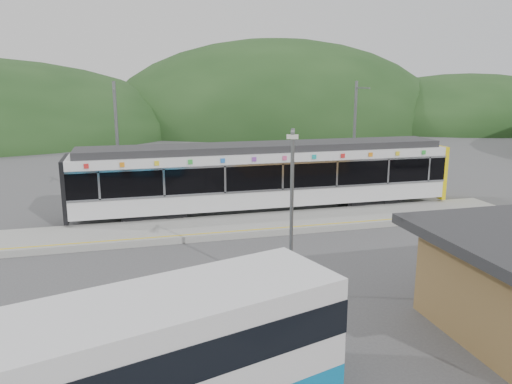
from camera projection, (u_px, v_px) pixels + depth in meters
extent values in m
plane|color=#4C4C4F|center=(289.00, 248.00, 21.46)|extent=(120.00, 120.00, 0.00)
ellipsoid|color=#1E3D19|center=(277.00, 127.00, 76.37)|extent=(52.00, 39.00, 26.00)
ellipsoid|color=#1E3D19|center=(466.00, 126.00, 77.85)|extent=(44.00, 33.00, 16.00)
cube|color=#9E9E99|center=(268.00, 224.00, 24.55)|extent=(26.00, 3.20, 0.30)
cube|color=yellow|center=(275.00, 228.00, 23.28)|extent=(26.00, 0.10, 0.01)
cube|color=black|center=(153.00, 214.00, 25.74)|extent=(3.20, 2.20, 0.56)
cube|color=black|center=(365.00, 200.00, 28.69)|extent=(3.20, 2.20, 0.56)
cube|color=silver|center=(265.00, 193.00, 27.05)|extent=(20.00, 2.90, 0.92)
cube|color=black|center=(265.00, 172.00, 26.79)|extent=(20.00, 2.96, 1.45)
cube|color=silver|center=(273.00, 190.00, 25.52)|extent=(20.00, 0.05, 0.10)
cube|color=silver|center=(273.00, 164.00, 25.22)|extent=(20.00, 0.05, 0.10)
cube|color=silver|center=(265.00, 154.00, 26.58)|extent=(20.00, 2.90, 0.45)
cube|color=#2D2D30|center=(265.00, 147.00, 26.49)|extent=(19.40, 2.50, 0.36)
cube|color=yellow|center=(431.00, 170.00, 29.35)|extent=(0.24, 2.92, 3.00)
cube|color=black|center=(67.00, 188.00, 24.37)|extent=(0.20, 2.92, 3.00)
cube|color=silver|center=(99.00, 186.00, 23.28)|extent=(0.10, 0.05, 1.35)
cube|color=silver|center=(164.00, 183.00, 24.02)|extent=(0.10, 0.05, 1.35)
cube|color=silver|center=(225.00, 180.00, 24.76)|extent=(0.10, 0.05, 1.35)
cube|color=silver|center=(283.00, 177.00, 25.50)|extent=(0.10, 0.05, 1.35)
cube|color=silver|center=(337.00, 174.00, 26.24)|extent=(0.10, 0.05, 1.35)
cube|color=silver|center=(388.00, 171.00, 26.97)|extent=(0.10, 0.05, 1.35)
cube|color=silver|center=(429.00, 169.00, 27.59)|extent=(0.10, 0.05, 1.35)
cube|color=red|center=(86.00, 166.00, 22.95)|extent=(0.22, 0.04, 0.22)
cube|color=orange|center=(122.00, 165.00, 23.35)|extent=(0.22, 0.04, 0.22)
cube|color=yellow|center=(157.00, 163.00, 23.74)|extent=(0.22, 0.04, 0.22)
cube|color=green|center=(190.00, 162.00, 24.14)|extent=(0.22, 0.04, 0.22)
cube|color=blue|center=(223.00, 161.00, 24.53)|extent=(0.22, 0.04, 0.22)
cube|color=purple|center=(254.00, 159.00, 24.93)|extent=(0.22, 0.04, 0.22)
cube|color=#E54C8C|center=(285.00, 158.00, 25.32)|extent=(0.22, 0.04, 0.22)
cube|color=#19A5A5|center=(314.00, 157.00, 25.71)|extent=(0.22, 0.04, 0.22)
cube|color=red|center=(343.00, 156.00, 26.11)|extent=(0.22, 0.04, 0.22)
cube|color=orange|center=(371.00, 155.00, 26.50)|extent=(0.22, 0.04, 0.22)
cube|color=yellow|center=(398.00, 153.00, 26.90)|extent=(0.22, 0.04, 0.22)
cube|color=green|center=(424.00, 152.00, 27.29)|extent=(0.22, 0.04, 0.22)
cylinder|color=slate|center=(118.00, 147.00, 27.08)|extent=(0.18, 0.18, 7.00)
cube|color=slate|center=(114.00, 89.00, 25.64)|extent=(0.08, 1.80, 0.08)
cylinder|color=slate|center=(354.00, 139.00, 30.53)|extent=(0.18, 0.18, 7.00)
cube|color=slate|center=(362.00, 88.00, 29.09)|extent=(0.08, 1.80, 0.08)
cube|color=black|center=(84.00, 360.00, 9.20)|extent=(10.89, 5.46, 0.77)
cube|color=silver|center=(81.00, 329.00, 9.06)|extent=(10.88, 5.42, 0.48)
cylinder|color=black|center=(254.00, 376.00, 11.43)|extent=(1.57, 2.68, 0.87)
cylinder|color=slate|center=(292.00, 214.00, 16.22)|extent=(0.12, 0.12, 5.59)
cube|color=slate|center=(297.00, 133.00, 15.23)|extent=(0.42, 0.92, 0.12)
cube|color=silver|center=(302.00, 137.00, 14.85)|extent=(0.39, 0.29, 0.12)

